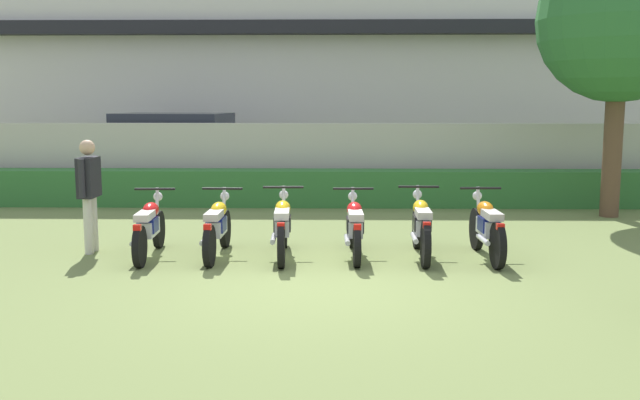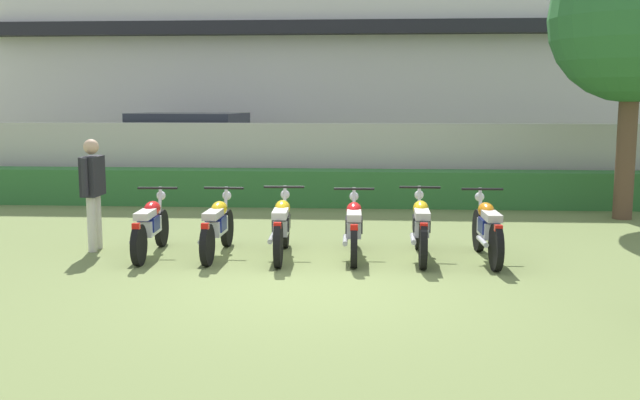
# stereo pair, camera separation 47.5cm
# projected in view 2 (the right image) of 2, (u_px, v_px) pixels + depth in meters

# --- Properties ---
(ground) EXTENTS (60.00, 60.00, 0.00)m
(ground) POSITION_uv_depth(u_px,v_px,m) (310.00, 284.00, 8.78)
(ground) COLOR olive
(building) EXTENTS (23.28, 6.50, 7.81)m
(building) POSITION_uv_depth(u_px,v_px,m) (347.00, 45.00, 22.25)
(building) COLOR silver
(building) RESTS_ON ground
(compound_wall) EXTENTS (22.11, 0.30, 1.72)m
(compound_wall) POSITION_uv_depth(u_px,v_px,m) (336.00, 162.00, 15.66)
(compound_wall) COLOR #BCB7A8
(compound_wall) RESTS_ON ground
(hedge_row) EXTENTS (17.69, 0.70, 0.76)m
(hedge_row) POSITION_uv_depth(u_px,v_px,m) (335.00, 188.00, 15.04)
(hedge_row) COLOR #337033
(hedge_row) RESTS_ON ground
(parked_car) EXTENTS (4.72, 2.60, 1.89)m
(parked_car) POSITION_uv_depth(u_px,v_px,m) (195.00, 151.00, 17.94)
(parked_car) COLOR #9EA3A8
(parked_car) RESTS_ON ground
(tree_near_inspector) EXTENTS (3.04, 3.04, 5.21)m
(tree_near_inspector) POSITION_uv_depth(u_px,v_px,m) (634.00, 20.00, 12.97)
(tree_near_inspector) COLOR brown
(tree_near_inspector) RESTS_ON ground
(motorcycle_in_row_0) EXTENTS (0.60, 1.87, 0.94)m
(motorcycle_in_row_0) POSITION_uv_depth(u_px,v_px,m) (150.00, 226.00, 10.30)
(motorcycle_in_row_0) COLOR black
(motorcycle_in_row_0) RESTS_ON ground
(motorcycle_in_row_1) EXTENTS (0.60, 1.87, 0.94)m
(motorcycle_in_row_1) POSITION_uv_depth(u_px,v_px,m) (217.00, 226.00, 10.29)
(motorcycle_in_row_1) COLOR black
(motorcycle_in_row_1) RESTS_ON ground
(motorcycle_in_row_2) EXTENTS (0.60, 1.93, 0.97)m
(motorcycle_in_row_2) POSITION_uv_depth(u_px,v_px,m) (282.00, 226.00, 10.19)
(motorcycle_in_row_2) COLOR black
(motorcycle_in_row_2) RESTS_ON ground
(motorcycle_in_row_3) EXTENTS (0.60, 1.87, 0.94)m
(motorcycle_in_row_3) POSITION_uv_depth(u_px,v_px,m) (354.00, 227.00, 10.19)
(motorcycle_in_row_3) COLOR black
(motorcycle_in_row_3) RESTS_ON ground
(motorcycle_in_row_4) EXTENTS (0.60, 1.93, 0.98)m
(motorcycle_in_row_4) POSITION_uv_depth(u_px,v_px,m) (421.00, 227.00, 10.11)
(motorcycle_in_row_4) COLOR black
(motorcycle_in_row_4) RESTS_ON ground
(motorcycle_in_row_5) EXTENTS (0.60, 1.87, 0.97)m
(motorcycle_in_row_5) POSITION_uv_depth(u_px,v_px,m) (487.00, 229.00, 9.97)
(motorcycle_in_row_5) COLOR black
(motorcycle_in_row_5) RESTS_ON ground
(inspector_person) EXTENTS (0.22, 0.67, 1.66)m
(inspector_person) POSITION_uv_depth(u_px,v_px,m) (93.00, 185.00, 10.58)
(inspector_person) COLOR beige
(inspector_person) RESTS_ON ground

